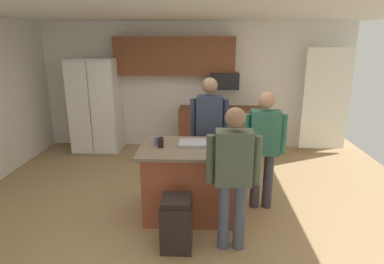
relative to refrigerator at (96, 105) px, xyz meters
name	(u,v)px	position (x,y,z in m)	size (l,w,h in m)	color
floor	(187,208)	(2.00, -2.38, -0.95)	(7.04, 7.04, 0.00)	tan
ceiling	(186,8)	(2.00, -2.38, 1.65)	(7.04, 7.04, 0.00)	white
back_wall	(195,86)	(2.00, 0.42, 0.35)	(6.40, 0.10, 2.60)	white
french_door_window_panel	(326,100)	(4.60, 0.02, 0.15)	(0.90, 0.06, 2.00)	white
cabinet_run_upper	(175,56)	(1.60, 0.22, 0.98)	(2.40, 0.38, 0.75)	brown
cabinet_run_lower	(223,129)	(2.60, 0.10, -0.50)	(1.80, 0.63, 0.90)	brown
refrigerator	(96,105)	(0.00, 0.00, 0.00)	(0.93, 0.76, 1.89)	white
microwave_over_range	(224,81)	(2.60, 0.12, 0.50)	(0.56, 0.40, 0.32)	black
kitchen_island	(191,181)	(2.06, -2.52, -0.47)	(1.29, 0.91, 0.94)	#9E4C33
person_guest_left	(209,127)	(2.29, -1.74, 0.05)	(0.57, 0.23, 1.72)	tan
person_elder_center	(233,171)	(2.54, -3.23, -0.03)	(0.57, 0.22, 1.60)	#4C5166
person_host_foreground	(264,144)	(3.02, -2.29, -0.02)	(0.57, 0.22, 1.61)	#383842
mug_blue_stoneware	(158,141)	(1.63, -2.46, 0.05)	(0.13, 0.08, 0.11)	#4C6B99
glass_stout_tall	(224,143)	(2.47, -2.57, 0.07)	(0.07, 0.07, 0.14)	black
glass_pilsner	(161,142)	(1.68, -2.56, 0.06)	(0.07, 0.07, 0.13)	black
serving_tray	(196,144)	(2.12, -2.45, 0.02)	(0.44, 0.30, 0.04)	#B7B7BC
trash_bin	(177,223)	(1.94, -3.26, -0.64)	(0.34, 0.34, 0.61)	black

